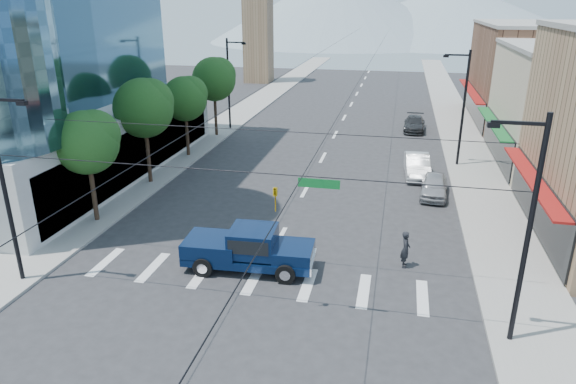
% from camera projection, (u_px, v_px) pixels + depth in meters
% --- Properties ---
extents(ground, '(160.00, 160.00, 0.00)m').
position_uv_depth(ground, '(249.00, 296.00, 22.99)').
color(ground, '#28282B').
rests_on(ground, ground).
extents(sidewalk_left, '(4.00, 120.00, 0.15)m').
position_uv_depth(sidewalk_left, '(247.00, 109.00, 61.94)').
color(sidewalk_left, gray).
rests_on(sidewalk_left, ground).
extents(sidewalk_right, '(4.00, 120.00, 0.15)m').
position_uv_depth(sidewalk_right, '(454.00, 118.00, 57.16)').
color(sidewalk_right, gray).
rests_on(sidewalk_right, ground).
extents(shop_far, '(12.00, 18.00, 10.00)m').
position_uv_depth(shop_far, '(538.00, 75.00, 53.84)').
color(shop_far, brown).
rests_on(shop_far, ground).
extents(clock_tower, '(4.80, 4.80, 20.40)m').
position_uv_depth(clock_tower, '(258.00, 12.00, 79.24)').
color(clock_tower, '#8C6B4C').
rests_on(clock_tower, ground).
extents(mountain_left, '(80.00, 80.00, 22.00)m').
position_uv_depth(mountain_left, '(338.00, 5.00, 159.32)').
color(mountain_left, gray).
rests_on(mountain_left, ground).
extents(mountain_right, '(90.00, 90.00, 18.00)m').
position_uv_depth(mountain_right, '(452.00, 11.00, 162.20)').
color(mountain_right, gray).
rests_on(mountain_right, ground).
extents(tree_near, '(3.65, 3.64, 6.71)m').
position_uv_depth(tree_near, '(89.00, 140.00, 29.01)').
color(tree_near, black).
rests_on(tree_near, ground).
extents(tree_midnear, '(4.09, 4.09, 7.52)m').
position_uv_depth(tree_midnear, '(146.00, 106.00, 35.20)').
color(tree_midnear, black).
rests_on(tree_midnear, ground).
extents(tree_midfar, '(3.65, 3.64, 6.71)m').
position_uv_depth(tree_midfar, '(186.00, 97.00, 41.82)').
color(tree_midfar, black).
rests_on(tree_midfar, ground).
extents(tree_far, '(4.09, 4.09, 7.52)m').
position_uv_depth(tree_far, '(215.00, 78.00, 48.01)').
color(tree_far, black).
rests_on(tree_far, ground).
extents(signal_rig, '(21.80, 0.20, 9.00)m').
position_uv_depth(signal_rig, '(244.00, 209.00, 20.40)').
color(signal_rig, black).
rests_on(signal_rig, ground).
extents(lamp_pole_nw, '(2.00, 0.25, 9.00)m').
position_uv_depth(lamp_pole_nw, '(230.00, 81.00, 50.81)').
color(lamp_pole_nw, black).
rests_on(lamp_pole_nw, ground).
extents(lamp_pole_ne, '(2.00, 0.25, 9.00)m').
position_uv_depth(lamp_pole_ne, '(462.00, 104.00, 39.25)').
color(lamp_pole_ne, black).
rests_on(lamp_pole_ne, ground).
extents(pickup_truck, '(6.52, 2.76, 2.17)m').
position_uv_depth(pickup_truck, '(248.00, 248.00, 24.94)').
color(pickup_truck, '#071839').
rests_on(pickup_truck, ground).
extents(pedestrian, '(0.47, 0.70, 1.89)m').
position_uv_depth(pedestrian, '(405.00, 249.00, 25.22)').
color(pedestrian, black).
rests_on(pedestrian, ground).
extents(parked_car_near, '(2.08, 4.41, 1.46)m').
position_uv_depth(parked_car_near, '(434.00, 186.00, 34.43)').
color(parked_car_near, '#A0A1A5').
rests_on(parked_car_near, ground).
extents(parked_car_mid, '(1.98, 5.02, 1.63)m').
position_uv_depth(parked_car_mid, '(417.00, 165.00, 38.39)').
color(parked_car_mid, white).
rests_on(parked_car_mid, ground).
extents(parked_car_far, '(2.19, 5.03, 1.44)m').
position_uv_depth(parked_car_far, '(414.00, 124.00, 51.72)').
color(parked_car_far, '#2B2B2D').
rests_on(parked_car_far, ground).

